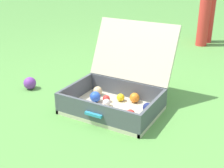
# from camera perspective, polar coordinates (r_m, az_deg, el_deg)

# --- Properties ---
(ground_plane) EXTENTS (16.00, 16.00, 0.00)m
(ground_plane) POSITION_cam_1_polar(r_m,az_deg,el_deg) (1.85, 2.69, -5.97)
(ground_plane) COLOR #569342
(open_suitcase) EXTENTS (0.58, 0.61, 0.51)m
(open_suitcase) POSITION_cam_1_polar(r_m,az_deg,el_deg) (1.90, 1.00, -1.21)
(open_suitcase) COLOR beige
(open_suitcase) RESTS_ON ground
(stray_ball_on_grass) EXTENTS (0.09, 0.09, 0.09)m
(stray_ball_on_grass) POSITION_cam_1_polar(r_m,az_deg,el_deg) (2.27, -15.56, 0.16)
(stray_ball_on_grass) COLOR purple
(stray_ball_on_grass) RESTS_ON ground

